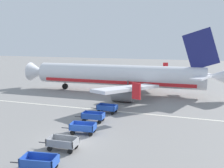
% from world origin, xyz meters
% --- Properties ---
extents(ground_plane, '(220.00, 220.00, 0.00)m').
position_xyz_m(ground_plane, '(0.00, 0.00, 0.00)').
color(ground_plane, gray).
extents(apron_stripe, '(120.00, 0.36, 0.01)m').
position_xyz_m(apron_stripe, '(0.00, 10.83, 0.01)').
color(apron_stripe, silver).
rests_on(apron_stripe, ground).
extents(airplane, '(37.56, 30.29, 11.34)m').
position_xyz_m(airplane, '(-1.77, 22.85, 3.05)').
color(airplane, silver).
rests_on(airplane, ground).
extents(baggage_cart_nearest, '(3.62, 1.77, 1.07)m').
position_xyz_m(baggage_cart_nearest, '(0.55, -5.88, 0.60)').
color(baggage_cart_nearest, '#234CB2').
rests_on(baggage_cart_nearest, ground).
extents(baggage_cart_second_in_row, '(3.59, 1.54, 1.07)m').
position_xyz_m(baggage_cart_second_in_row, '(0.33, -2.21, 0.60)').
color(baggage_cart_second_in_row, gray).
rests_on(baggage_cart_second_in_row, ground).
extents(baggage_cart_third_in_row, '(3.61, 1.68, 1.07)m').
position_xyz_m(baggage_cart_third_in_row, '(0.28, 1.92, 0.60)').
color(baggage_cart_third_in_row, '#234CB2').
rests_on(baggage_cart_third_in_row, ground).
extents(baggage_cart_fourth_in_row, '(3.58, 1.53, 1.07)m').
position_xyz_m(baggage_cart_fourth_in_row, '(-0.28, 5.82, 0.60)').
color(baggage_cart_fourth_in_row, '#234CB2').
rests_on(baggage_cart_fourth_in_row, ground).
extents(baggage_cart_far_end, '(3.57, 1.49, 1.07)m').
position_xyz_m(baggage_cart_far_end, '(-0.01, 9.77, 0.60)').
color(baggage_cart_far_end, '#234CB2').
rests_on(baggage_cart_far_end, ground).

